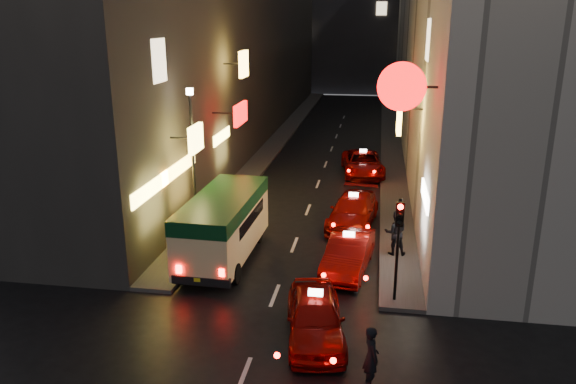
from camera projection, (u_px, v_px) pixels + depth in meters
The scene contains 14 objects.
building_left at pixel (230, 18), 41.63m from camera, with size 7.54×52.00×18.00m.
building_right at pixel (452, 18), 39.20m from camera, with size 7.90×52.00×18.00m.
building_far at pixel (358, 1), 69.97m from camera, with size 30.00×10.00×22.00m, color #343439.
sidewalk_left at pixel (281, 137), 43.73m from camera, with size 1.50×52.00×0.15m, color #494643.
sidewalk_right at pixel (391, 141), 42.43m from camera, with size 1.50×52.00×0.15m, color #494643.
minibus at pixel (224, 220), 21.41m from camera, with size 2.30×6.11×2.60m.
taxi_near at pixel (315, 313), 16.33m from camera, with size 2.91×5.37×1.79m.
taxi_second at pixel (348, 251), 20.76m from camera, with size 2.64×5.18×1.75m.
taxi_third at pixel (353, 209), 25.28m from camera, with size 2.62×5.23×1.77m.
taxi_far at pixel (363, 162), 33.48m from camera, with size 2.72×5.28×1.78m.
pedestrian_crossing at pixel (371, 353), 14.19m from camera, with size 0.62×0.40×1.88m, color black.
pedestrian_sidewalk at pixel (396, 230), 21.76m from camera, with size 0.76×0.48×2.02m, color black.
traffic_light at pixel (399, 229), 17.64m from camera, with size 0.26×0.43×3.50m.
lamp_post at pixel (193, 154), 22.84m from camera, with size 0.28×0.28×6.22m.
Camera 1 is at (3.18, -8.36, 9.06)m, focal length 35.00 mm.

